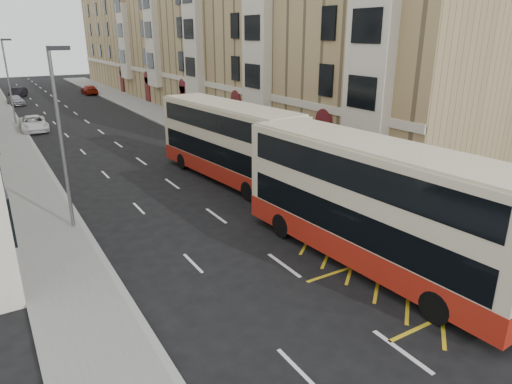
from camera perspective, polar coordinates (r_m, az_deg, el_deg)
ground at (r=15.56m, az=12.15°, el=-14.95°), size 200.00×200.00×0.00m
pavement_right at (r=43.58m, az=-7.28°, el=7.77°), size 4.00×120.00×0.15m
pavement_left at (r=40.08m, az=-27.99°, el=4.66°), size 3.00×120.00×0.15m
kerb_right at (r=42.83m, az=-9.74°, el=7.45°), size 0.25×120.00×0.15m
kerb_left at (r=40.17m, az=-25.87°, el=5.01°), size 0.25×120.00×0.15m
road_markings at (r=55.57m, az=-21.44°, el=9.01°), size 10.00×110.00×0.01m
terrace_right at (r=59.58m, az=-7.62°, el=18.03°), size 10.75×79.00×15.25m
guard_railing at (r=22.80m, az=14.09°, el=-1.30°), size 0.06×6.56×1.01m
street_lamp_near at (r=21.68m, az=-23.18°, el=7.07°), size 0.93×0.18×8.00m
street_lamp_far at (r=51.35m, az=-28.55°, el=12.54°), size 0.93×0.18×8.00m
double_decker_front at (r=17.85m, az=14.36°, el=-1.56°), size 3.62×12.36×4.87m
double_decker_rear at (r=27.89m, az=-3.49°, el=6.27°), size 3.84×11.97×4.69m
pedestrian_near at (r=20.69m, az=22.38°, el=-4.14°), size 0.68×0.65×1.57m
pedestrian_far at (r=21.30m, az=23.02°, el=-3.10°), size 1.20×0.77×1.89m
white_van at (r=47.55m, az=-26.05°, el=7.70°), size 2.41×5.02×1.38m
car_silver at (r=66.03m, az=-27.84°, el=10.13°), size 2.19×3.96×1.27m
car_dark at (r=73.89m, az=-27.58°, el=10.96°), size 2.83×4.48×1.39m
car_red at (r=73.82m, az=-20.10°, el=11.92°), size 1.83×4.50×1.31m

